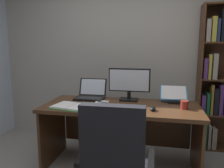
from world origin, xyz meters
TOP-DOWN VIEW (x-y plane):
  - wall_back at (0.00, 1.88)m, footprint 4.62×0.12m
  - desk at (0.03, 0.97)m, footprint 1.76×0.76m
  - monitor at (0.09, 1.15)m, footprint 0.51×0.16m
  - laptop at (-0.40, 1.15)m, footprint 0.36×0.32m
  - keyboard at (0.09, 0.75)m, footprint 0.42×0.15m
  - computer_mouse at (0.39, 0.75)m, footprint 0.06×0.10m
  - reading_stand_with_book at (0.62, 1.21)m, footprint 0.32×0.27m
  - open_binder at (-0.48, 0.70)m, footprint 0.47×0.37m
  - notepad at (-0.21, 0.93)m, footprint 0.15×0.21m
  - pen at (-0.19, 0.93)m, footprint 0.14×0.05m
  - coffee_mug at (0.72, 0.88)m, footprint 0.08×0.08m

SIDE VIEW (x-z plane):
  - desk at x=0.03m, z-range 0.17..0.93m
  - notepad at x=-0.21m, z-range 0.75..0.76m
  - open_binder at x=-0.48m, z-range 0.75..0.78m
  - keyboard at x=0.09m, z-range 0.75..0.78m
  - pen at x=-0.19m, z-range 0.76..0.77m
  - computer_mouse at x=0.39m, z-range 0.75..0.79m
  - coffee_mug at x=0.72m, z-range 0.75..0.84m
  - laptop at x=-0.40m, z-range 0.69..0.92m
  - reading_stand_with_book at x=0.62m, z-range 0.75..0.92m
  - monitor at x=0.09m, z-range 0.76..1.15m
  - wall_back at x=0.00m, z-range 0.00..2.54m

